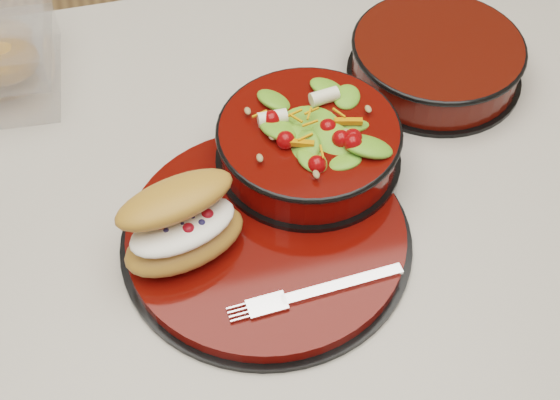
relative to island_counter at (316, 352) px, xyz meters
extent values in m
cube|color=silver|center=(0.00, 0.00, -0.02)|extent=(1.16, 0.66, 0.86)
cube|color=beige|center=(0.00, 0.00, 0.43)|extent=(1.24, 0.74, 0.04)
cylinder|color=black|center=(-0.10, -0.09, 0.45)|extent=(0.31, 0.31, 0.01)
cylinder|color=#570702|center=(-0.10, -0.09, 0.46)|extent=(0.29, 0.29, 0.01)
torus|color=black|center=(-0.09, -0.10, 0.46)|extent=(0.17, 0.17, 0.01)
cylinder|color=black|center=(-0.03, 0.00, 0.47)|extent=(0.21, 0.21, 0.01)
cylinder|color=#570702|center=(-0.03, 0.00, 0.49)|extent=(0.19, 0.19, 0.04)
torus|color=black|center=(-0.03, 0.00, 0.51)|extent=(0.20, 0.20, 0.01)
ellipsoid|color=#487520|center=(-0.03, 0.00, 0.50)|extent=(0.17, 0.17, 0.07)
sphere|color=#AC0706|center=(0.01, 0.00, 0.54)|extent=(0.02, 0.02, 0.02)
sphere|color=#AC0706|center=(0.00, 0.03, 0.54)|extent=(0.02, 0.02, 0.02)
sphere|color=#AC0706|center=(-0.04, 0.04, 0.54)|extent=(0.02, 0.02, 0.02)
sphere|color=#AC0706|center=(-0.06, 0.01, 0.54)|extent=(0.02, 0.02, 0.02)
sphere|color=#AC0706|center=(-0.06, -0.02, 0.54)|extent=(0.02, 0.02, 0.02)
sphere|color=#AC0706|center=(-0.04, -0.04, 0.54)|extent=(0.02, 0.02, 0.02)
sphere|color=#AC0706|center=(0.00, -0.03, 0.54)|extent=(0.02, 0.02, 0.02)
cylinder|color=silver|center=(0.00, 0.03, 0.54)|extent=(0.03, 0.04, 0.02)
cylinder|color=silver|center=(-0.06, 0.02, 0.54)|extent=(0.04, 0.03, 0.02)
cube|color=orange|center=(-0.05, -0.03, 0.54)|extent=(0.03, 0.03, 0.01)
cube|color=orange|center=(0.01, -0.01, 0.54)|extent=(0.03, 0.02, 0.01)
ellipsoid|color=#A87033|center=(-0.18, -0.09, 0.48)|extent=(0.14, 0.10, 0.04)
ellipsoid|color=white|center=(-0.18, -0.09, 0.51)|extent=(0.12, 0.09, 0.02)
ellipsoid|color=#A87033|center=(-0.18, -0.07, 0.53)|extent=(0.14, 0.09, 0.03)
sphere|color=#A60B13|center=(-0.20, -0.09, 0.51)|extent=(0.01, 0.01, 0.01)
sphere|color=#A60B13|center=(-0.18, -0.10, 0.51)|extent=(0.01, 0.01, 0.01)
sphere|color=#A60B13|center=(-0.16, -0.09, 0.51)|extent=(0.01, 0.01, 0.01)
sphere|color=#A60B13|center=(-0.19, -0.08, 0.51)|extent=(0.01, 0.01, 0.01)
sphere|color=#191947|center=(-0.19, -0.09, 0.51)|extent=(0.01, 0.01, 0.01)
sphere|color=#191947|center=(-0.17, -0.09, 0.51)|extent=(0.01, 0.01, 0.01)
sphere|color=#191947|center=(-0.18, -0.10, 0.51)|extent=(0.01, 0.01, 0.01)
sphere|color=#191947|center=(-0.16, -0.10, 0.51)|extent=(0.01, 0.01, 0.01)
sphere|color=#191947|center=(-0.20, -0.10, 0.51)|extent=(0.01, 0.01, 0.01)
sphere|color=#191947|center=(-0.17, -0.08, 0.51)|extent=(0.01, 0.01, 0.01)
cube|color=silver|center=(-0.04, -0.17, 0.47)|extent=(0.13, 0.02, 0.00)
cube|color=silver|center=(-0.12, -0.18, 0.47)|extent=(0.04, 0.02, 0.00)
ellipsoid|color=#A87033|center=(-0.35, 0.24, 0.47)|extent=(0.09, 0.07, 0.04)
cylinder|color=black|center=(0.17, 0.11, 0.45)|extent=(0.22, 0.22, 0.01)
cylinder|color=#440A04|center=(0.17, 0.11, 0.48)|extent=(0.21, 0.21, 0.05)
torus|color=black|center=(0.17, 0.11, 0.50)|extent=(0.22, 0.22, 0.01)
camera|label=1|loc=(-0.20, -0.57, 1.11)|focal=50.00mm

